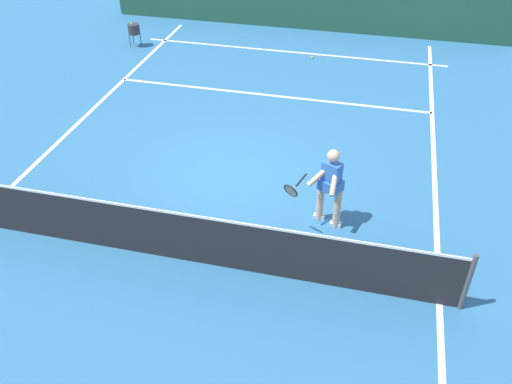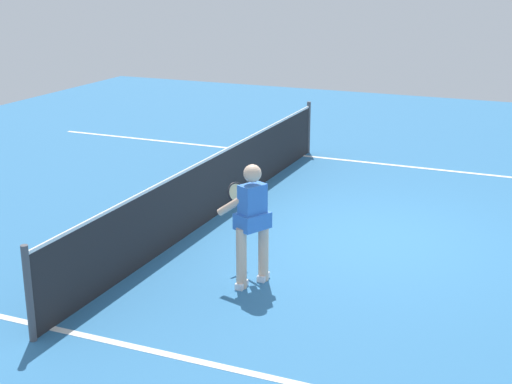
# 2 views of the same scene
# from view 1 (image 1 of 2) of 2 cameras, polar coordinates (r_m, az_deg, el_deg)

# --- Properties ---
(ground_plane) EXTENTS (24.67, 24.67, 0.00)m
(ground_plane) POSITION_cam_1_polar(r_m,az_deg,el_deg) (11.15, -2.98, 1.56)
(ground_plane) COLOR teal
(court_back_wall) EXTENTS (13.27, 0.24, 1.51)m
(court_back_wall) POSITION_cam_1_polar(r_m,az_deg,el_deg) (19.00, 5.14, 18.96)
(court_back_wall) COLOR #23513D
(court_back_wall) RESTS_ON ground
(baseline_marking) EXTENTS (9.27, 0.10, 0.01)m
(baseline_marking) POSITION_cam_1_polar(r_m,az_deg,el_deg) (17.20, 3.74, 14.51)
(baseline_marking) COLOR white
(baseline_marking) RESTS_ON ground
(service_line_marking) EXTENTS (8.27, 0.10, 0.01)m
(service_line_marking) POSITION_cam_1_polar(r_m,az_deg,el_deg) (14.43, 1.42, 10.16)
(service_line_marking) COLOR white
(service_line_marking) RESTS_ON ground
(sideline_left_marking) EXTENTS (0.10, 16.97, 0.01)m
(sideline_left_marking) POSITION_cam_1_polar(r_m,az_deg,el_deg) (10.90, 18.40, -1.44)
(sideline_left_marking) COLOR white
(sideline_left_marking) RESTS_ON ground
(sideline_right_marking) EXTENTS (0.10, 16.97, 0.01)m
(sideline_right_marking) POSITION_cam_1_polar(r_m,az_deg,el_deg) (12.81, -21.07, 3.97)
(sideline_right_marking) COLOR white
(sideline_right_marking) RESTS_ON ground
(court_net) EXTENTS (8.95, 0.08, 1.09)m
(court_net) POSITION_cam_1_polar(r_m,az_deg,el_deg) (8.95, -7.62, -4.73)
(court_net) COLOR #4C4C51
(court_net) RESTS_ON ground
(tennis_player) EXTENTS (1.04, 0.83, 1.55)m
(tennis_player) POSITION_cam_1_polar(r_m,az_deg,el_deg) (9.53, 7.73, 0.72)
(tennis_player) COLOR beige
(tennis_player) RESTS_ON ground
(tennis_ball_near) EXTENTS (0.07, 0.07, 0.07)m
(tennis_ball_near) POSITION_cam_1_polar(r_m,az_deg,el_deg) (16.78, 5.94, 13.94)
(tennis_ball_near) COLOR #D1E533
(tennis_ball_near) RESTS_ON ground
(ball_hopper) EXTENTS (0.36, 0.36, 0.74)m
(ball_hopper) POSITION_cam_1_polar(r_m,az_deg,el_deg) (17.83, -12.75, 16.39)
(ball_hopper) COLOR #333338
(ball_hopper) RESTS_ON ground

